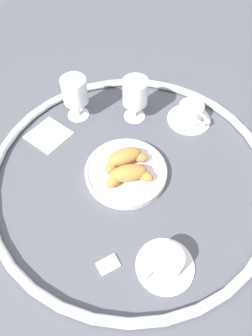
% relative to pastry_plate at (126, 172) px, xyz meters
% --- Properties ---
extents(ground_plane, '(2.20, 2.20, 0.00)m').
position_rel_pastry_plate_xyz_m(ground_plane, '(-0.01, 0.01, -0.01)').
color(ground_plane, '#4C4F56').
extents(table_chrome_rim, '(0.78, 0.78, 0.02)m').
position_rel_pastry_plate_xyz_m(table_chrome_rim, '(-0.01, 0.01, -0.00)').
color(table_chrome_rim, silver).
rests_on(table_chrome_rim, ground_plane).
extents(pastry_plate, '(0.23, 0.23, 0.02)m').
position_rel_pastry_plate_xyz_m(pastry_plate, '(0.00, 0.00, 0.00)').
color(pastry_plate, silver).
rests_on(pastry_plate, ground_plane).
extents(croissant_large, '(0.14, 0.08, 0.04)m').
position_rel_pastry_plate_xyz_m(croissant_large, '(-0.01, -0.02, 0.03)').
color(croissant_large, '#BC7A38').
rests_on(croissant_large, pastry_plate).
extents(croissant_small, '(0.13, 0.09, 0.04)m').
position_rel_pastry_plate_xyz_m(croissant_small, '(0.01, 0.03, 0.03)').
color(croissant_small, '#BC7A38').
rests_on(croissant_small, pastry_plate).
extents(coffee_cup_near, '(0.14, 0.14, 0.06)m').
position_rel_pastry_plate_xyz_m(coffee_cup_near, '(-0.28, -0.07, 0.01)').
color(coffee_cup_near, silver).
rests_on(coffee_cup_near, ground_plane).
extents(coffee_cup_far, '(0.14, 0.14, 0.06)m').
position_rel_pastry_plate_xyz_m(coffee_cup_far, '(0.07, 0.27, 0.01)').
color(coffee_cup_far, silver).
rests_on(coffee_cup_far, ground_plane).
extents(juice_glass_left, '(0.08, 0.08, 0.14)m').
position_rel_pastry_plate_xyz_m(juice_glass_left, '(-0.14, -0.18, 0.08)').
color(juice_glass_left, white).
rests_on(juice_glass_left, ground_plane).
extents(juice_glass_right, '(0.08, 0.08, 0.14)m').
position_rel_pastry_plate_xyz_m(juice_glass_right, '(0.00, -0.28, 0.08)').
color(juice_glass_right, white).
rests_on(juice_glass_right, ground_plane).
extents(sugar_packet, '(0.05, 0.04, 0.01)m').
position_rel_pastry_plate_xyz_m(sugar_packet, '(0.17, 0.19, -0.01)').
color(sugar_packet, white).
rests_on(sugar_packet, ground_plane).
extents(folded_napkin, '(0.14, 0.14, 0.01)m').
position_rel_pastry_plate_xyz_m(folded_napkin, '(0.12, -0.25, -0.01)').
color(folded_napkin, silver).
rests_on(folded_napkin, ground_plane).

